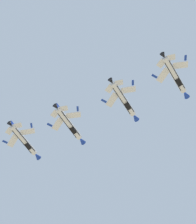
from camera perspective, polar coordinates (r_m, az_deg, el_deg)
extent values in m
cylinder|color=white|center=(162.51, -7.88, -2.94)|extent=(6.85, 11.51, 1.70)
cube|color=black|center=(162.11, -7.87, -3.03)|extent=(5.81, 9.70, 0.71)
cone|color=#1938A8|center=(166.04, -6.49, -4.61)|extent=(2.47, 2.84, 1.56)
cone|color=black|center=(159.40, -9.25, -1.30)|extent=(1.93, 2.04, 1.36)
ellipsoid|color=#192333|center=(164.32, -7.38, -3.45)|extent=(2.60, 3.45, 1.32)
cube|color=black|center=(162.87, -7.43, -3.61)|extent=(2.10, 2.53, 1.06)
cube|color=white|center=(162.29, -8.98, -3.02)|extent=(3.96, 4.47, 1.13)
cube|color=#1938A8|center=(162.34, -9.81, -3.13)|extent=(1.65, 1.42, 0.36)
cube|color=white|center=(160.99, -7.46, -2.07)|extent=(4.19, 2.02, 1.13)
cube|color=#1938A8|center=(159.99, -7.06, -1.41)|extent=(0.65, 1.61, 0.36)
cube|color=white|center=(160.53, -9.35, -1.99)|extent=(2.72, 2.76, 0.65)
cube|color=white|center=(159.76, -8.46, -1.43)|extent=(2.30, 1.86, 0.65)
cube|color=#1938A8|center=(161.83, -8.89, -1.45)|extent=(1.85, 2.67, 2.58)
cylinder|color=white|center=(155.10, -3.11, -1.23)|extent=(6.85, 11.51, 1.70)
cube|color=black|center=(154.71, -3.10, -1.32)|extent=(5.81, 9.70, 0.62)
cone|color=#1938A8|center=(158.81, -1.76, -3.01)|extent=(2.47, 2.84, 1.56)
cone|color=black|center=(151.83, -4.44, 0.53)|extent=(1.93, 2.04, 1.36)
ellipsoid|color=#192333|center=(156.97, -2.63, -1.77)|extent=(2.55, 3.43, 1.26)
cube|color=black|center=(155.53, -2.67, -1.94)|extent=(2.07, 2.51, 1.00)
cube|color=white|center=(154.78, -4.26, -1.27)|extent=(3.98, 4.50, 0.86)
cube|color=#1938A8|center=(154.75, -5.14, -1.36)|extent=(1.64, 1.41, 0.32)
cube|color=white|center=(153.62, -2.62, -0.34)|extent=(4.23, 2.02, 0.86)
cube|color=#1938A8|center=(152.65, -2.17, 0.34)|extent=(0.64, 1.61, 0.32)
cube|color=white|center=(152.96, -4.59, -0.19)|extent=(2.73, 2.77, 0.50)
cube|color=white|center=(152.28, -3.63, 0.37)|extent=(2.32, 1.86, 0.50)
cube|color=#1938A8|center=(154.29, -4.10, 0.36)|extent=(1.70, 2.60, 2.60)
cylinder|color=white|center=(149.62, 2.67, 1.38)|extent=(6.85, 11.51, 1.70)
cube|color=black|center=(149.22, 2.72, 1.29)|extent=(5.81, 9.70, 0.74)
cone|color=#1938A8|center=(153.46, 3.93, -0.53)|extent=(2.47, 2.84, 1.56)
cone|color=black|center=(146.22, 1.42, 3.26)|extent=(1.93, 2.04, 1.36)
ellipsoid|color=#192333|center=(151.55, 3.08, 0.78)|extent=(2.61, 3.46, 1.33)
cube|color=black|center=(150.07, 3.14, 0.65)|extent=(2.11, 2.53, 1.08)
cube|color=white|center=(148.78, 1.52, 1.30)|extent=(3.95, 4.46, 1.20)
cube|color=#1938A8|center=(148.35, 0.62, 1.17)|extent=(1.65, 1.42, 0.37)
cube|color=white|center=(148.58, 3.22, 2.37)|extent=(4.18, 2.02, 1.20)
cube|color=#1938A8|center=(147.98, 3.71, 3.11)|extent=(0.65, 1.61, 0.37)
cube|color=white|center=(147.10, 1.23, 2.48)|extent=(2.72, 2.75, 0.68)
cube|color=white|center=(146.98, 2.24, 3.11)|extent=(2.30, 1.86, 0.68)
cube|color=#1938A8|center=(148.75, 1.63, 3.01)|extent=(1.89, 2.69, 2.57)
cylinder|color=white|center=(145.39, 8.08, 3.92)|extent=(6.85, 11.51, 1.70)
cube|color=black|center=(144.99, 8.13, 3.84)|extent=(5.81, 9.70, 0.66)
cone|color=#1938A8|center=(149.30, 9.23, 1.89)|extent=(2.47, 2.84, 1.56)
cone|color=black|center=(141.93, 6.93, 5.93)|extent=(1.93, 2.04, 1.36)
ellipsoid|color=#192333|center=(147.34, 8.44, 3.27)|extent=(2.57, 3.44, 1.29)
cube|color=black|center=(145.87, 8.52, 3.15)|extent=(2.09, 2.52, 1.03)
cube|color=white|center=(144.39, 6.91, 3.88)|extent=(3.97, 4.49, 0.99)
cube|color=#1938A8|center=(143.82, 5.99, 3.79)|extent=(1.64, 1.41, 0.34)
cube|color=white|center=(144.49, 8.70, 4.93)|extent=(4.22, 2.02, 0.99)
cube|color=#1938A8|center=(144.01, 9.24, 5.68)|extent=(0.64, 1.61, 0.34)
cube|color=white|center=(142.73, 6.69, 5.12)|extent=(2.73, 2.77, 0.57)
cube|color=white|center=(142.79, 7.75, 5.74)|extent=(2.31, 1.86, 0.57)
cube|color=#1938A8|center=(144.47, 7.08, 5.65)|extent=(1.77, 2.63, 2.59)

